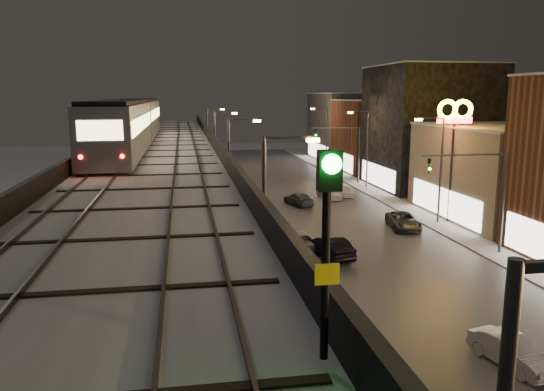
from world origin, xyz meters
TOP-DOWN VIEW (x-y plane):
  - road_surface at (7.50, 35.00)m, footprint 17.00×120.00m
  - sidewalk_right at (17.50, 35.00)m, footprint 4.00×120.00m
  - under_viaduct_pavement at (-6.00, 35.00)m, footprint 11.00×120.00m
  - elevated_viaduct at (-6.00, 31.84)m, footprint 9.00×100.00m
  - viaduct_trackbed at (-6.01, 31.97)m, footprint 8.40×100.00m
  - viaduct_parapet_streetside at (-1.65, 32.00)m, footprint 0.30×100.00m
  - viaduct_parapet_far at (-10.35, 32.00)m, footprint 0.30×100.00m
  - building_c at (23.99, 32.00)m, footprint 12.20×15.20m
  - building_d at (23.99, 48.00)m, footprint 12.20×13.20m
  - building_e at (23.99, 62.00)m, footprint 12.20×12.20m
  - building_f at (23.99, 76.00)m, footprint 12.20×16.20m
  - streetlight_left_1 at (-0.43, 13.00)m, footprint 2.57×0.28m
  - streetlight_left_2 at (-0.43, 31.00)m, footprint 2.57×0.28m
  - streetlight_right_2 at (16.73, 31.00)m, footprint 2.56×0.28m
  - streetlight_left_3 at (-0.43, 49.00)m, footprint 2.57×0.28m
  - streetlight_right_3 at (16.73, 49.00)m, footprint 2.56×0.28m
  - streetlight_left_4 at (-0.43, 67.00)m, footprint 2.57×0.28m
  - streetlight_right_4 at (16.73, 67.00)m, footprint 2.56×0.28m
  - traffic_light_rig_a at (15.84, 22.00)m, footprint 6.10×0.34m
  - traffic_light_rig_b at (15.84, 52.00)m, footprint 6.10×0.34m
  - subway_train at (-8.50, 38.14)m, footprint 3.16×38.08m
  - rail_signal at (-2.10, -2.50)m, footprint 0.39×0.45m
  - car_near_white at (5.20, 22.98)m, footprint 2.57×4.74m
  - car_mid_silver at (3.61, 25.47)m, footprint 2.76×4.80m
  - car_mid_dark at (6.88, 40.14)m, footprint 2.69×4.59m
  - car_far_white at (1.17, 58.42)m, footprint 1.72×3.69m
  - car_onc_silver at (8.50, 7.83)m, footprint 2.08×3.90m
  - car_onc_dark at (13.28, 29.57)m, footprint 2.85×4.97m
  - car_onc_white at (10.80, 43.15)m, footprint 1.99×4.40m
  - car_onc_red at (12.69, 44.00)m, footprint 1.61×3.68m
  - sign_mcdonalds at (18.00, 31.08)m, footprint 3.08×0.41m

SIDE VIEW (x-z plane):
  - road_surface at x=7.50m, z-range 0.00..0.06m
  - under_viaduct_pavement at x=-6.00m, z-range 0.00..0.06m
  - sidewalk_right at x=17.50m, z-range 0.00..0.14m
  - car_onc_silver at x=8.50m, z-range 0.00..1.22m
  - car_far_white at x=1.17m, z-range 0.00..1.22m
  - car_onc_red at x=12.69m, z-range 0.00..1.23m
  - car_mid_dark at x=6.88m, z-range 0.00..1.25m
  - car_onc_white at x=10.80m, z-range 0.00..1.25m
  - car_mid_silver at x=3.61m, z-range 0.00..1.26m
  - car_onc_dark at x=13.28m, z-range 0.00..1.30m
  - car_near_white at x=5.20m, z-range 0.00..1.48m
  - building_c at x=23.99m, z-range 0.00..8.16m
  - traffic_light_rig_a at x=15.84m, z-range 1.00..8.00m
  - traffic_light_rig_b at x=15.84m, z-range 1.00..8.00m
  - building_e at x=23.99m, z-range 0.00..10.16m
  - streetlight_left_1 at x=-0.43m, z-range 0.74..9.74m
  - streetlight_left_2 at x=-0.43m, z-range 0.74..9.74m
  - streetlight_right_2 at x=16.73m, z-range 0.74..9.74m
  - streetlight_left_3 at x=-0.43m, z-range 0.74..9.74m
  - streetlight_right_3 at x=16.73m, z-range 0.74..9.74m
  - streetlight_left_4 at x=-0.43m, z-range 0.74..9.74m
  - streetlight_right_4 at x=16.73m, z-range 0.74..9.74m
  - building_f at x=23.99m, z-range 0.00..11.16m
  - elevated_viaduct at x=-6.00m, z-range 2.47..8.77m
  - viaduct_trackbed at x=-6.01m, z-range 6.23..6.55m
  - viaduct_parapet_streetside at x=-1.65m, z-range 6.30..7.40m
  - viaduct_parapet_far at x=-10.35m, z-range 6.30..7.40m
  - building_d at x=23.99m, z-range 0.00..14.16m
  - subway_train at x=-8.50m, z-range 6.61..10.39m
  - sign_mcdonalds at x=18.00m, z-range 3.32..13.73m
  - rail_signal at x=-2.10m, z-range 7.32..10.65m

